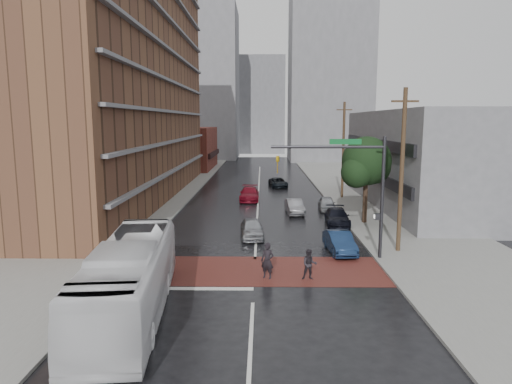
{
  "coord_description": "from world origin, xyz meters",
  "views": [
    {
      "loc": [
        0.41,
        -23.36,
        8.04
      ],
      "look_at": [
        0.01,
        5.82,
        3.5
      ],
      "focal_mm": 32.0,
      "sensor_mm": 36.0,
      "label": 1
    }
  ],
  "objects_px": {
    "transit_bus": "(130,279)",
    "car_travel_c": "(249,194)",
    "pedestrian_a": "(267,261)",
    "car_parked_near": "(340,242)",
    "car_travel_a": "(252,228)",
    "car_parked_mid": "(337,217)",
    "pedestrian_b": "(309,265)",
    "car_parked_far": "(327,204)",
    "suv_travel": "(278,183)",
    "car_travel_b": "(295,207)"
  },
  "relations": [
    {
      "from": "car_travel_b",
      "to": "car_parked_mid",
      "type": "distance_m",
      "value": 5.14
    },
    {
      "from": "suv_travel",
      "to": "car_parked_far",
      "type": "bearing_deg",
      "value": -82.85
    },
    {
      "from": "transit_bus",
      "to": "car_travel_c",
      "type": "bearing_deg",
      "value": 75.85
    },
    {
      "from": "car_travel_c",
      "to": "car_parked_near",
      "type": "xyz_separation_m",
      "value": [
        6.09,
        -18.65,
        -0.04
      ]
    },
    {
      "from": "suv_travel",
      "to": "car_parked_mid",
      "type": "relative_size",
      "value": 0.97
    },
    {
      "from": "pedestrian_b",
      "to": "suv_travel",
      "type": "xyz_separation_m",
      "value": [
        -0.46,
        33.07,
        -0.21
      ]
    },
    {
      "from": "car_parked_near",
      "to": "car_parked_far",
      "type": "xyz_separation_m",
      "value": [
        1.1,
        13.55,
        -0.03
      ]
    },
    {
      "from": "car_parked_mid",
      "to": "car_parked_near",
      "type": "bearing_deg",
      "value": -94.8
    },
    {
      "from": "car_travel_b",
      "to": "car_travel_c",
      "type": "bearing_deg",
      "value": 116.61
    },
    {
      "from": "car_travel_a",
      "to": "car_parked_mid",
      "type": "xyz_separation_m",
      "value": [
        6.6,
        4.15,
        -0.04
      ]
    },
    {
      "from": "car_travel_b",
      "to": "car_parked_near",
      "type": "bearing_deg",
      "value": -85.41
    },
    {
      "from": "pedestrian_b",
      "to": "car_parked_near",
      "type": "bearing_deg",
      "value": 63.91
    },
    {
      "from": "transit_bus",
      "to": "car_parked_near",
      "type": "height_order",
      "value": "transit_bus"
    },
    {
      "from": "pedestrian_b",
      "to": "car_travel_a",
      "type": "bearing_deg",
      "value": 110.08
    },
    {
      "from": "transit_bus",
      "to": "car_travel_a",
      "type": "relative_size",
      "value": 2.91
    },
    {
      "from": "car_travel_a",
      "to": "car_travel_c",
      "type": "distance_m",
      "value": 15.11
    },
    {
      "from": "car_travel_a",
      "to": "suv_travel",
      "type": "relative_size",
      "value": 0.93
    },
    {
      "from": "pedestrian_a",
      "to": "car_parked_near",
      "type": "height_order",
      "value": "pedestrian_a"
    },
    {
      "from": "car_travel_c",
      "to": "pedestrian_a",
      "type": "bearing_deg",
      "value": -85.97
    },
    {
      "from": "car_travel_a",
      "to": "car_parked_far",
      "type": "xyz_separation_m",
      "value": [
        6.6,
        10.0,
        -0.05
      ]
    },
    {
      "from": "car_travel_a",
      "to": "car_parked_far",
      "type": "relative_size",
      "value": 1.08
    },
    {
      "from": "pedestrian_b",
      "to": "car_parked_near",
      "type": "height_order",
      "value": "pedestrian_b"
    },
    {
      "from": "pedestrian_b",
      "to": "car_travel_c",
      "type": "xyz_separation_m",
      "value": [
        -3.73,
        23.54,
        -0.1
      ]
    },
    {
      "from": "pedestrian_b",
      "to": "suv_travel",
      "type": "distance_m",
      "value": 33.08
    },
    {
      "from": "car_travel_a",
      "to": "car_parked_near",
      "type": "relative_size",
      "value": 0.99
    },
    {
      "from": "pedestrian_a",
      "to": "car_parked_near",
      "type": "xyz_separation_m",
      "value": [
        4.52,
        4.77,
        -0.29
      ]
    },
    {
      "from": "pedestrian_b",
      "to": "car_parked_far",
      "type": "bearing_deg",
      "value": 79.07
    },
    {
      "from": "suv_travel",
      "to": "car_parked_far",
      "type": "height_order",
      "value": "car_parked_far"
    },
    {
      "from": "pedestrian_a",
      "to": "car_travel_c",
      "type": "distance_m",
      "value": 23.47
    },
    {
      "from": "car_travel_b",
      "to": "car_parked_near",
      "type": "xyz_separation_m",
      "value": [
        1.94,
        -11.84,
        0.01
      ]
    },
    {
      "from": "pedestrian_b",
      "to": "car_parked_near",
      "type": "relative_size",
      "value": 0.4
    },
    {
      "from": "pedestrian_a",
      "to": "car_travel_a",
      "type": "bearing_deg",
      "value": 120.18
    },
    {
      "from": "pedestrian_a",
      "to": "car_parked_far",
      "type": "relative_size",
      "value": 0.52
    },
    {
      "from": "suv_travel",
      "to": "car_parked_far",
      "type": "xyz_separation_m",
      "value": [
        3.92,
        -14.63,
        0.03
      ]
    },
    {
      "from": "pedestrian_a",
      "to": "car_parked_far",
      "type": "bearing_deg",
      "value": 96.41
    },
    {
      "from": "car_parked_near",
      "to": "car_parked_mid",
      "type": "bearing_deg",
      "value": 77.47
    },
    {
      "from": "car_parked_mid",
      "to": "suv_travel",
      "type": "bearing_deg",
      "value": 104.16
    },
    {
      "from": "pedestrian_a",
      "to": "car_travel_a",
      "type": "distance_m",
      "value": 8.37
    },
    {
      "from": "pedestrian_b",
      "to": "car_travel_b",
      "type": "xyz_separation_m",
      "value": [
        0.42,
        16.73,
        -0.16
      ]
    },
    {
      "from": "pedestrian_a",
      "to": "car_travel_b",
      "type": "xyz_separation_m",
      "value": [
        2.57,
        16.6,
        -0.31
      ]
    },
    {
      "from": "car_travel_a",
      "to": "car_travel_c",
      "type": "bearing_deg",
      "value": 88.23
    },
    {
      "from": "pedestrian_a",
      "to": "car_parked_near",
      "type": "distance_m",
      "value": 6.57
    },
    {
      "from": "car_travel_c",
      "to": "car_parked_mid",
      "type": "relative_size",
      "value": 1.1
    },
    {
      "from": "car_travel_a",
      "to": "car_parked_mid",
      "type": "distance_m",
      "value": 7.79
    },
    {
      "from": "transit_bus",
      "to": "car_parked_far",
      "type": "xyz_separation_m",
      "value": [
        11.36,
        22.9,
        -0.96
      ]
    },
    {
      "from": "pedestrian_b",
      "to": "car_parked_near",
      "type": "xyz_separation_m",
      "value": [
        2.36,
        4.89,
        -0.14
      ]
    },
    {
      "from": "car_travel_b",
      "to": "pedestrian_a",
      "type": "bearing_deg",
      "value": -103.54
    },
    {
      "from": "car_travel_a",
      "to": "car_parked_mid",
      "type": "relative_size",
      "value": 0.9
    },
    {
      "from": "pedestrian_b",
      "to": "car_parked_near",
      "type": "distance_m",
      "value": 5.43
    },
    {
      "from": "transit_bus",
      "to": "car_parked_mid",
      "type": "height_order",
      "value": "transit_bus"
    }
  ]
}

